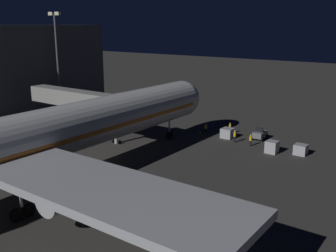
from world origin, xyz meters
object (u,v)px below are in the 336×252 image
baggage_tug_spare (260,134)px  ground_crew_by_belt_loader (251,140)px  ground_crew_marshaller_fwd (235,136)px  ground_crew_by_tug (230,128)px  traffic_cone_nose_starboard (178,128)px  apron_floodlight_mast (57,58)px  jet_bridge (86,100)px  baggage_container_near_belt (301,150)px  traffic_cone_nose_port (200,132)px  baggage_container_far_row (228,133)px  baggage_container_mid_row (272,147)px  ground_crew_near_nose_gear (206,128)px  airliner_at_gate (6,147)px

baggage_tug_spare → ground_crew_by_belt_loader: baggage_tug_spare is taller
ground_crew_by_belt_loader → ground_crew_marshaller_fwd: 2.72m
ground_crew_by_tug → traffic_cone_nose_starboard: size_ratio=3.29×
apron_floodlight_mast → jet_bridge: bearing=155.6°
baggage_container_near_belt → ground_crew_by_tug: 13.33m
traffic_cone_nose_port → ground_crew_marshaller_fwd: bearing=170.3°
apron_floodlight_mast → baggage_container_far_row: size_ratio=10.76×
apron_floodlight_mast → traffic_cone_nose_port: bearing=-168.6°
apron_floodlight_mast → ground_crew_marshaller_fwd: apron_floodlight_mast is taller
baggage_container_mid_row → ground_crew_near_nose_gear: 13.03m
airliner_at_gate → ground_crew_marshaller_fwd: size_ratio=35.96×
baggage_container_far_row → traffic_cone_nose_port: bearing=5.1°
jet_bridge → apron_floodlight_mast: bearing=-24.4°
jet_bridge → baggage_container_mid_row: 28.84m
traffic_cone_nose_port → traffic_cone_nose_starboard: bearing=0.0°
jet_bridge → baggage_container_near_belt: bearing=-160.1°
apron_floodlight_mast → baggage_container_mid_row: apron_floodlight_mast is taller
baggage_container_mid_row → traffic_cone_nose_starboard: (17.67, -2.63, -0.57)m
airliner_at_gate → apron_floodlight_mast: apron_floodlight_mast is taller
ground_crew_near_nose_gear → traffic_cone_nose_port: (0.68, 0.73, -0.64)m
baggage_tug_spare → ground_crew_marshaller_fwd: 4.53m
apron_floodlight_mast → baggage_container_mid_row: size_ratio=11.56×
ground_crew_by_belt_loader → ground_crew_by_tug: ground_crew_by_tug is taller
airliner_at_gate → traffic_cone_nose_port: (-2.20, -32.88, -5.50)m
airliner_at_gate → traffic_cone_nose_port: bearing=-93.8°
baggage_tug_spare → ground_crew_by_belt_loader: size_ratio=1.50×
baggage_tug_spare → ground_crew_by_belt_loader: 4.11m
baggage_container_mid_row → ground_crew_by_belt_loader: (3.73, -1.19, 0.13)m
airliner_at_gate → traffic_cone_nose_port: 33.41m
baggage_container_near_belt → baggage_container_far_row: size_ratio=0.92×
baggage_tug_spare → ground_crew_by_belt_loader: (-0.30, 4.10, 0.19)m
airliner_at_gate → baggage_tug_spare: 37.67m
jet_bridge → ground_crew_by_belt_loader: jet_bridge is taller
baggage_tug_spare → ground_crew_near_nose_gear: 8.78m
jet_bridge → traffic_cone_nose_starboard: (-9.12, -12.03, -5.61)m
ground_crew_marshaller_fwd → traffic_cone_nose_starboard: ground_crew_marshaller_fwd is taller
ground_crew_by_tug → traffic_cone_nose_port: bearing=34.9°
baggage_container_near_belt → baggage_container_far_row: baggage_container_far_row is taller
baggage_container_far_row → ground_crew_by_tug: size_ratio=1.00×
baggage_container_near_belt → ground_crew_by_belt_loader: 7.24m
ground_crew_near_nose_gear → traffic_cone_nose_port: bearing=46.9°
apron_floodlight_mast → baggage_container_near_belt: 45.91m
apron_floodlight_mast → baggage_tug_spare: (-36.94, -8.25, -10.42)m
ground_crew_by_belt_loader → baggage_container_near_belt: bearing=-177.0°
baggage_container_far_row → ground_crew_by_tug: 2.51m
baggage_tug_spare → baggage_container_near_belt: (-7.52, 3.71, -0.07)m
baggage_tug_spare → ground_crew_near_nose_gear: baggage_tug_spare is taller
ground_crew_marshaller_fwd → traffic_cone_nose_port: (6.83, -1.16, -0.77)m
baggage_container_mid_row → ground_crew_near_nose_gear: bearing=-14.9°
baggage_container_near_belt → traffic_cone_nose_port: baggage_container_near_belt is taller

